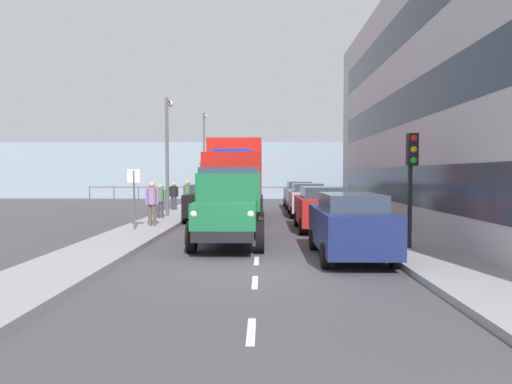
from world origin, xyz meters
name	(u,v)px	position (x,y,z in m)	size (l,w,h in m)	color
ground_plane	(259,229)	(0.00, -7.34, 0.00)	(80.00, 80.00, 0.00)	#423F44
sidewalk_left	(369,227)	(-4.42, -7.34, 0.07)	(2.06, 37.42, 0.15)	gray
sidewalk_right	(150,227)	(4.42, -7.34, 0.07)	(2.06, 37.42, 0.15)	gray
road_centreline_markings	(259,230)	(0.00, -6.97, 0.00)	(0.12, 33.30, 0.01)	silver
building_terrace	(488,104)	(-9.13, -7.40, 5.00)	(7.41, 23.15, 10.00)	#B7B2B7
sea_horizon	(261,170)	(0.00, -29.05, 2.50)	(80.00, 0.80, 5.00)	#8C9EAD
seawall_railing	(261,190)	(0.00, -25.45, 0.92)	(28.08, 0.08, 1.20)	#4C5156
truck_vintage_green	(229,208)	(0.88, -3.20, 1.18)	(2.17, 5.64, 2.43)	black
lorry_cargo_red	(236,177)	(1.18, -11.53, 2.08)	(2.58, 8.20, 3.87)	red
car_navy_kerbside_near	(350,225)	(-2.44, -1.11, 0.89)	(1.81, 4.12, 1.72)	navy
car_red_kerbside_1	(321,207)	(-2.44, -6.96, 0.90)	(1.90, 4.14, 1.72)	#B21E1E
car_silver_kerbside_2	(307,199)	(-2.44, -12.67, 0.89)	(1.85, 3.95, 1.72)	#B7BABF
car_grey_kerbside_3	(299,194)	(-2.44, -17.86, 0.90)	(1.82, 4.59, 1.72)	slate
car_black_oppositeside_0	(208,202)	(2.44, -10.53, 0.90)	(1.91, 4.12, 1.72)	black
car_maroon_oppositeside_1	(220,196)	(2.44, -16.41, 0.89)	(1.80, 3.93, 1.72)	maroon
pedestrian_by_lamp	(152,200)	(4.26, -7.05, 1.19)	(0.53, 0.34, 1.77)	#4C473D
pedestrian_couple_a	(160,198)	(4.66, -10.15, 1.07)	(0.53, 0.34, 1.58)	#383342
pedestrian_near_railing	(188,194)	(3.77, -12.57, 1.17)	(0.53, 0.34, 1.73)	#383342
pedestrian_in_dark_coat	(174,194)	(4.96, -14.84, 1.07)	(0.53, 0.34, 1.57)	#383342
traffic_light_near	(412,165)	(-4.30, -1.89, 2.47)	(0.28, 0.41, 3.20)	black
lamp_post_promenade	(168,145)	(4.55, -11.41, 3.65)	(0.32, 1.14, 5.79)	#59595B
lamp_post_far	(204,149)	(4.42, -24.06, 4.16)	(0.32, 1.14, 6.78)	#59595B
street_sign	(134,188)	(4.64, -5.91, 1.68)	(0.50, 0.07, 2.25)	#4C4C4C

